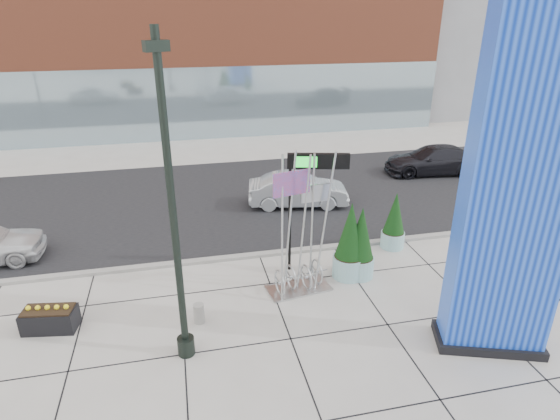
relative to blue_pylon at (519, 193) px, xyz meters
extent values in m
plane|color=#9E9991|center=(-6.37, 2.40, -4.57)|extent=(160.00, 160.00, 0.00)
cube|color=black|center=(-6.37, 12.40, -4.56)|extent=(80.00, 12.00, 0.02)
cube|color=gray|center=(-6.37, 6.40, -4.51)|extent=(80.00, 0.30, 0.12)
cube|color=#A0492E|center=(-5.37, 29.40, 0.93)|extent=(34.00, 10.00, 11.00)
cube|color=#8CA5B2|center=(-5.37, 24.60, -2.07)|extent=(34.00, 0.60, 5.00)
cube|color=slate|center=(19.63, 34.40, 4.43)|extent=(20.00, 18.00, 18.00)
cube|color=#0B2EAA|center=(0.00, 0.00, 0.16)|extent=(2.83, 1.85, 9.46)
cube|color=black|center=(0.00, 0.00, -4.44)|extent=(3.09, 2.12, 0.26)
cylinder|color=black|center=(-8.30, 1.43, -0.35)|extent=(0.19, 0.19, 8.43)
cylinder|color=black|center=(-8.30, 1.43, -4.31)|extent=(0.46, 0.46, 0.53)
cube|color=black|center=(-8.30, 1.43, 3.44)|extent=(0.58, 0.42, 0.23)
cube|color=#B1B4B6|center=(-4.49, 3.88, -4.54)|extent=(2.24, 1.36, 0.06)
cylinder|color=#B1B4B6|center=(-5.16, 3.69, -2.17)|extent=(0.08, 0.08, 4.79)
cylinder|color=#B1B4B6|center=(-4.77, 4.03, -2.17)|extent=(0.08, 0.08, 4.79)
cylinder|color=#B1B4B6|center=(-4.39, 3.79, -2.17)|extent=(0.08, 0.08, 4.79)
cylinder|color=#B1B4B6|center=(-3.96, 4.08, -2.17)|extent=(0.08, 0.08, 4.79)
cylinder|color=#B1B4B6|center=(-3.72, 3.64, -2.17)|extent=(0.08, 0.08, 4.79)
torus|color=#B1B4B6|center=(-5.21, 3.79, -4.11)|extent=(0.20, 0.87, 0.87)
torus|color=#B1B4B6|center=(-4.73, 3.98, -4.11)|extent=(0.20, 0.87, 0.87)
torus|color=#B1B4B6|center=(-4.25, 3.79, -4.11)|extent=(0.20, 0.87, 0.87)
torus|color=#B1B4B6|center=(-3.77, 3.98, -4.11)|extent=(0.20, 0.87, 0.87)
cube|color=red|center=(-4.77, 3.88, -0.74)|extent=(1.23, 0.34, 0.77)
cube|color=#B1B4B6|center=(-3.91, 3.98, -1.22)|extent=(0.96, 0.10, 0.58)
cylinder|color=gray|center=(-7.87, 2.77, -4.26)|extent=(0.32, 0.32, 0.63)
cylinder|color=black|center=(-4.48, 5.20, -2.41)|extent=(0.10, 0.10, 4.31)
cube|color=black|center=(-3.56, 5.20, -0.46)|extent=(2.04, 0.65, 0.51)
cube|color=#19D833|center=(-3.97, 5.09, -0.46)|extent=(0.70, 0.18, 0.36)
cylinder|color=#97CACB|center=(-0.10, 6.00, -4.25)|extent=(0.92, 0.92, 0.64)
cylinder|color=black|center=(-0.10, 6.00, -3.93)|extent=(0.85, 0.85, 0.06)
cone|color=black|center=(-0.10, 6.00, -3.10)|extent=(0.83, 0.83, 1.66)
cylinder|color=#97CACB|center=(-2.20, 4.26, -4.20)|extent=(1.05, 1.05, 0.73)
cylinder|color=black|center=(-2.20, 4.26, -3.84)|extent=(0.97, 0.97, 0.06)
cone|color=black|center=(-2.20, 4.26, -2.89)|extent=(0.94, 0.94, 1.89)
cylinder|color=#97CACB|center=(-2.57, 4.31, -4.18)|extent=(1.12, 1.12, 0.78)
cylinder|color=black|center=(-2.57, 4.31, -3.79)|extent=(1.03, 1.03, 0.07)
cone|color=black|center=(-2.57, 4.31, -2.78)|extent=(1.01, 1.01, 2.02)
cube|color=black|center=(-12.16, 3.40, -4.25)|extent=(1.61, 0.98, 0.65)
cube|color=black|center=(-12.16, 3.40, -3.90)|extent=(1.48, 0.86, 0.06)
imported|color=#B3B7BB|center=(-2.67, 10.90, -3.80)|extent=(4.89, 2.41, 1.54)
imported|color=black|center=(5.99, 13.85, -3.79)|extent=(5.59, 2.82, 1.56)
camera|label=1|loc=(-8.04, -9.10, 4.17)|focal=30.00mm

